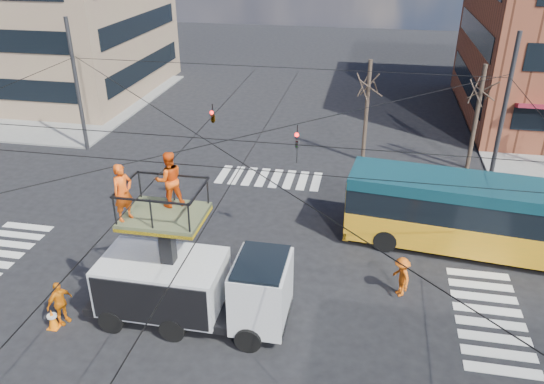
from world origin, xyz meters
The scene contains 11 objects.
ground centered at (0.00, 0.00, 0.00)m, with size 120.00×120.00×0.00m, color black.
sidewalk_nw centered at (-21.00, 21.00, 0.06)m, with size 18.00×18.00×0.12m, color slate.
crosswalks centered at (0.00, 0.00, 0.01)m, with size 22.40×22.40×0.02m, color silver, non-canonical shape.
overhead_network centered at (-0.07, 0.40, 4.29)m, with size 24.24×24.24×8.00m.
tree_a centered at (5.00, 13.50, 4.63)m, with size 2.00×2.00×6.00m.
tree_b centered at (11.00, 13.50, 4.63)m, with size 2.00×2.00×6.00m.
utility_truck centered at (-0.29, -2.05, 2.03)m, with size 7.01×2.67×6.11m.
city_bus centered at (10.56, 4.42, 1.72)m, with size 12.20×3.91×3.20m.
traffic_cone centered at (-5.00, -3.45, 0.39)m, with size 0.36×0.36×0.78m, color orange.
worker_ground centered at (-4.82, -3.13, 0.84)m, with size 0.99×0.41×1.69m, color orange.
flagger centered at (6.85, 0.72, 0.81)m, with size 1.04×0.60×1.61m, color #DE570E.
Camera 1 is at (5.17, -16.14, 12.52)m, focal length 35.00 mm.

